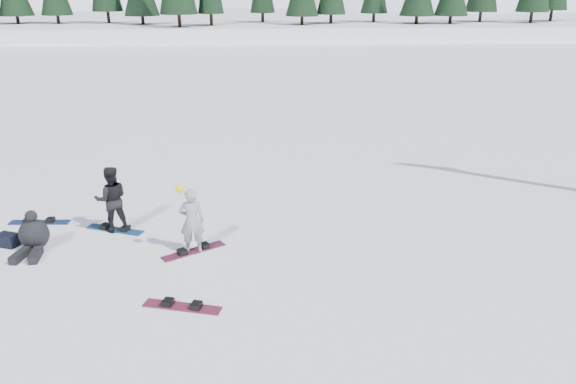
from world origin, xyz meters
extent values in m
plane|color=white|center=(0.00, 0.00, 0.00)|extent=(420.00, 420.00, 0.00)
cube|color=white|center=(0.00, 55.00, -1.00)|extent=(90.00, 14.00, 5.00)
ellipsoid|color=white|center=(-70.00, 170.00, -13.61)|extent=(143.00, 110.00, 49.50)
ellipsoid|color=white|center=(20.00, 200.00, -14.63)|extent=(182.00, 140.00, 53.20)
ellipsoid|color=white|center=(110.00, 185.00, -13.86)|extent=(156.00, 120.00, 50.40)
ellipsoid|color=white|center=(60.00, 150.00, -12.38)|extent=(117.00, 90.00, 45.00)
imported|color=#ADACB2|center=(-0.34, 0.62, 0.76)|extent=(0.56, 0.38, 1.51)
sphere|color=#F9F20D|center=(-0.54, 0.50, 1.56)|extent=(0.18, 0.18, 0.18)
imported|color=black|center=(-2.38, 1.95, 0.82)|extent=(0.93, 0.80, 1.64)
ellipsoid|color=black|center=(-3.95, 1.01, 0.37)|extent=(0.70, 0.61, 0.71)
sphere|color=black|center=(-3.95, 1.01, 0.81)|extent=(0.27, 0.27, 0.27)
cube|color=black|center=(-3.78, 0.51, 0.09)|extent=(0.23, 0.63, 0.18)
cube|color=black|center=(-4.12, 0.51, 0.09)|extent=(0.29, 0.64, 0.18)
cube|color=black|center=(-4.65, 1.21, 0.15)|extent=(0.53, 0.44, 0.30)
cube|color=maroon|center=(-0.34, 0.62, 0.01)|extent=(1.42, 1.03, 0.03)
cube|color=navy|center=(-2.38, 1.95, 0.01)|extent=(1.49, 0.82, 0.03)
cube|color=maroon|center=(-0.35, -1.72, 0.01)|extent=(1.52, 0.68, 0.03)
cube|color=navy|center=(-4.40, 2.54, 0.01)|extent=(1.51, 0.36, 0.03)
camera|label=1|loc=(1.01, -10.93, 5.67)|focal=35.00mm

